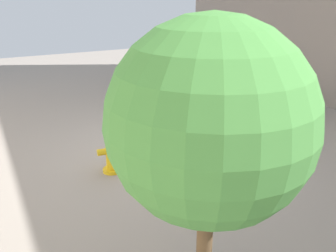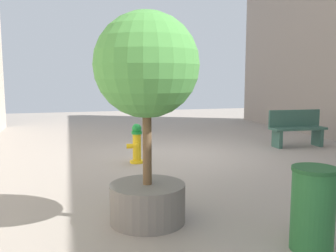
% 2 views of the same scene
% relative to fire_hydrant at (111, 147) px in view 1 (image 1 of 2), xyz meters
% --- Properties ---
extents(ground_plane, '(23.40, 23.40, 0.00)m').
position_rel_fire_hydrant_xyz_m(ground_plane, '(-1.18, -0.55, -0.42)').
color(ground_plane, gray).
extents(fire_hydrant, '(0.37, 0.40, 0.84)m').
position_rel_fire_hydrant_xyz_m(fire_hydrant, '(0.00, 0.00, 0.00)').
color(fire_hydrant, gold).
rests_on(fire_hydrant, ground_plane).
extents(bench_near, '(1.48, 0.50, 0.95)m').
position_rel_fire_hydrant_xyz_m(bench_near, '(-4.38, -0.78, 0.07)').
color(bench_near, '#33594C').
rests_on(bench_near, ground_plane).
extents(planter_tree, '(1.27, 1.27, 2.58)m').
position_rel_fire_hydrant_xyz_m(planter_tree, '(0.45, 3.21, 1.23)').
color(planter_tree, slate).
rests_on(planter_tree, ground_plane).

